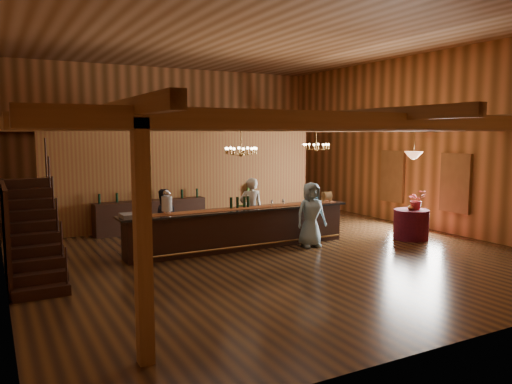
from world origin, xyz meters
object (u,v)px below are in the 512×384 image
staff_second (163,220)px  floor_plant (245,201)px  chandelier_right (316,146)px  guest (311,215)px  chandelier_left (241,151)px  bartender (251,210)px  raffle_drum (327,196)px  round_table (411,224)px  beverage_dispenser (167,203)px  pendant_lamp (414,155)px  tasting_bar (240,228)px  backbar_shelf (151,216)px

staff_second → floor_plant: bearing=-135.5°
chandelier_right → guest: size_ratio=0.46×
chandelier_left → staff_second: 2.67m
staff_second → guest: (3.63, -1.36, 0.06)m
bartender → staff_second: 2.52m
floor_plant → chandelier_right: bearing=-63.5°
guest → floor_plant: size_ratio=1.28×
raffle_drum → round_table: raffle_drum is taller
raffle_drum → chandelier_left: bearing=-177.1°
beverage_dispenser → pendant_lamp: 7.00m
pendant_lamp → bartender: pendant_lamp is taller
bartender → floor_plant: 3.39m
tasting_bar → chandelier_left: (-0.05, -0.18, 2.04)m
chandelier_left → guest: chandelier_left is taller
round_table → pendant_lamp: (0.00, 0.00, 1.98)m
floor_plant → tasting_bar: bearing=-119.0°
bartender → floor_plant: bearing=-101.9°
backbar_shelf → staff_second: bearing=-103.2°
backbar_shelf → staff_second: 2.76m
chandelier_right → floor_plant: 3.36m
guest → tasting_bar: bearing=165.5°
chandelier_right → pendant_lamp: bearing=-58.3°
pendant_lamp → tasting_bar: bearing=165.6°
chandelier_left → pendant_lamp: size_ratio=0.89×
tasting_bar → guest: guest is taller
bartender → chandelier_right: bearing=-154.0°
tasting_bar → chandelier_left: size_ratio=7.92×
tasting_bar → bartender: 1.00m
beverage_dispenser → chandelier_right: 5.53m
tasting_bar → chandelier_left: 2.05m
tasting_bar → raffle_drum: raffle_drum is taller
round_table → raffle_drum: bearing=150.1°
guest → floor_plant: (0.29, 4.41, -0.19)m
bartender → beverage_dispenser: bearing=25.4°
beverage_dispenser → chandelier_right: size_ratio=0.75×
beverage_dispenser → guest: bearing=-11.0°
beverage_dispenser → raffle_drum: bearing=-1.1°
beverage_dispenser → round_table: bearing=-10.8°
bartender → guest: bartender is taller
floor_plant → raffle_drum: bearing=-79.7°
raffle_drum → floor_plant: (-0.68, 3.77, -0.56)m
raffle_drum → bartender: bearing=161.6°
backbar_shelf → staff_second: staff_second is taller
bartender → floor_plant: size_ratio=1.33×
backbar_shelf → raffle_drum: bearing=-43.0°
beverage_dispenser → chandelier_right: bearing=13.2°
beverage_dispenser → bartender: size_ratio=0.33×
round_table → guest: bearing=169.5°
backbar_shelf → pendant_lamp: size_ratio=3.84×
bartender → staff_second: bartender is taller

